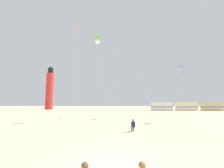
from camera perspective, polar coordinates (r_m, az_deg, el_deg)
The scene contains 11 objects.
ground at distance 7.48m, azimuth 0.44°, elevation -28.45°, with size 200.00×200.00×0.00m, color #D3BC8C.
kite_flyer_standing at distance 14.78m, azimuth 7.99°, elevation -15.15°, with size 0.35×0.52×1.16m.
kite_diamond_rainbow at distance 29.48m, azimuth 11.08°, elevation 9.18°, with size 3.12×2.39×11.61m.
kite_box_lime at distance 25.69m, azimuth -5.58°, elevation 16.37°, with size 2.35×2.35×13.50m.
kite_diamond_blue at distance 24.75m, azimuth 25.04°, elevation 5.40°, with size 2.67×2.67×8.27m.
kite_diamond_gold at distance 30.23m, azimuth 1.03°, elevation 10.21°, with size 1.54×1.54×12.46m.
kite_diamond_orange at distance 23.75m, azimuth -13.00°, elevation 18.09°, with size 1.27×1.27×13.63m.
lighthouse_distant at distance 62.57m, azimuth -22.59°, elevation -1.73°, with size 2.80×2.80×16.80m.
rv_van_white at distance 51.84m, azimuth 18.35°, elevation -8.08°, with size 6.44×2.35×2.80m.
rv_van_cream at distance 54.40m, azimuth 26.41°, elevation -7.65°, with size 6.60×2.82×2.80m.
rv_van_tan at distance 58.50m, azimuth 33.80°, elevation -7.10°, with size 6.47×2.42×2.80m.
Camera 1 is at (0.15, -6.96, 2.74)m, focal length 24.04 mm.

